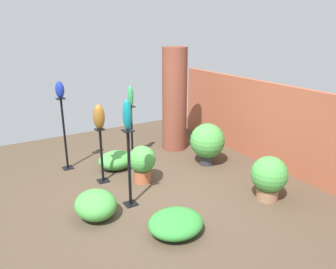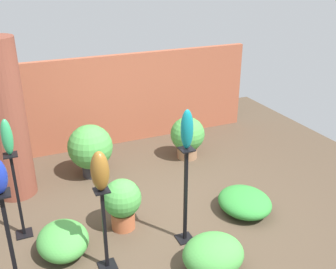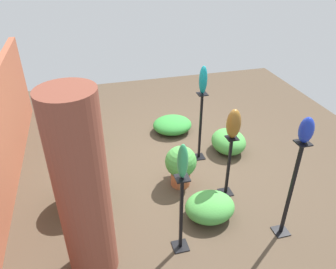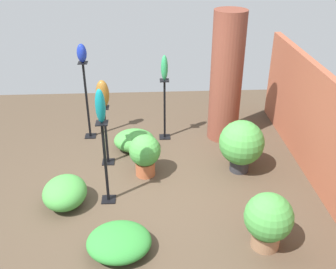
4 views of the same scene
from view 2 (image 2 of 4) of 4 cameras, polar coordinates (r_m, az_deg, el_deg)
ground_plane at (r=5.41m, az=-0.45°, el=-12.15°), size 8.00×8.00×0.00m
brick_wall_back at (r=7.28m, az=-8.71°, el=4.76°), size 5.60×0.12×1.68m
brick_pillar at (r=5.89m, az=-22.49°, el=1.80°), size 0.56×0.56×2.31m
pedestal_bronze at (r=4.47m, az=-9.14°, el=-13.98°), size 0.20×0.20×1.01m
pedestal_cobalt at (r=3.96m, az=-21.32°, el=-17.46°), size 0.20×0.20×1.44m
pedestal_jade at (r=5.18m, az=-20.90°, el=-8.83°), size 0.20×0.20×1.13m
pedestal_teal at (r=4.75m, az=2.56°, el=-9.45°), size 0.20×0.20×1.25m
art_vase_bronze at (r=4.05m, az=-9.84°, el=-5.25°), size 0.19×0.20×0.44m
art_vase_jade at (r=4.81m, az=-22.32°, el=-0.35°), size 0.13×0.12×0.44m
art_vase_teal at (r=4.32m, az=2.77°, el=0.75°), size 0.14×0.13×0.47m
potted_plant_mid_right at (r=6.81m, az=2.85°, el=-0.21°), size 0.59×0.59×0.75m
potted_plant_front_left at (r=6.31m, az=-11.21°, el=-1.94°), size 0.71×0.71×0.86m
potted_plant_near_pillar at (r=5.08m, az=-6.66°, el=-9.64°), size 0.49×0.49×0.69m
foliage_bed_east at (r=4.58m, az=6.58°, el=-16.88°), size 0.70×0.61×0.41m
foliage_bed_west at (r=5.58m, az=11.05°, el=-9.58°), size 0.71×0.79×0.30m
foliage_bed_center at (r=4.93m, az=-15.01°, el=-14.62°), size 0.60×0.71×0.36m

